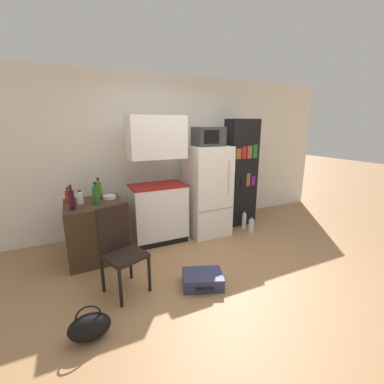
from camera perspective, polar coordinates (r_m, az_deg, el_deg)
name	(u,v)px	position (r m, az deg, el deg)	size (l,w,h in m)	color
ground_plane	(227,275)	(3.39, 7.84, -17.85)	(24.00, 24.00, 0.00)	#A3754C
wall_back	(179,153)	(4.76, -2.83, 8.67)	(6.40, 0.10, 2.65)	white
side_table	(96,230)	(3.86, -20.54, -7.90)	(0.75, 0.77, 0.79)	#422D1E
kitchen_hutch	(158,187)	(4.01, -7.59, 1.17)	(0.85, 0.51, 1.95)	white
refrigerator	(207,191)	(4.32, 3.45, 0.27)	(0.65, 0.64, 1.49)	white
microwave	(208,136)	(4.19, 3.64, 12.21)	(0.45, 0.37, 0.30)	#333333
bookshelf	(240,173)	(4.80, 10.69, 4.12)	(0.56, 0.33, 1.92)	black
bottle_green_tall	(96,195)	(3.62, -20.61, -0.65)	(0.08, 0.08, 0.30)	#1E6028
bottle_milk_white	(80,198)	(3.74, -23.62, -1.24)	(0.08, 0.08, 0.19)	white
bottle_ketchup_red	(68,196)	(3.87, -25.85, -0.83)	(0.07, 0.07, 0.21)	#AD1914
bottle_wine_dark	(72,199)	(3.50, -25.20, -1.51)	(0.07, 0.07, 0.32)	black
bottle_olive_oil	(99,190)	(3.92, -20.02, 0.51)	(0.08, 0.08, 0.30)	#566619
bowl	(110,197)	(3.87, -17.85, -1.06)	(0.18, 0.18, 0.05)	silver
chair	(119,243)	(2.99, -15.89, -10.84)	(0.52, 0.52, 0.97)	black
suitcase_large_flat	(203,279)	(3.15, 2.35, -18.85)	(0.55, 0.47, 0.15)	navy
handbag	(90,327)	(2.66, -21.80, -26.02)	(0.36, 0.20, 0.33)	black
water_bottle_front	(251,225)	(4.64, 13.05, -7.22)	(0.09, 0.09, 0.29)	silver
water_bottle_middle	(244,221)	(4.76, 11.48, -6.23)	(0.08, 0.08, 0.34)	silver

